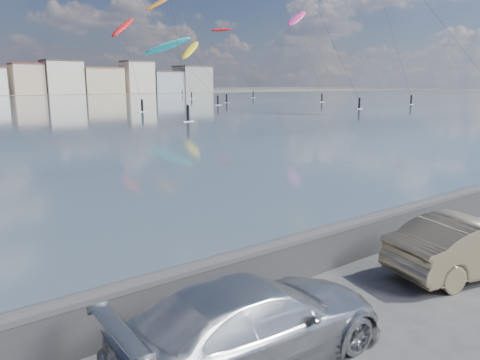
{
  "coord_description": "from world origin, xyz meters",
  "views": [
    {
      "loc": [
        -5.61,
        -4.53,
        4.45
      ],
      "look_at": [
        1.0,
        4.0,
        2.2
      ],
      "focal_mm": 35.0,
      "sensor_mm": 36.0,
      "label": 1
    }
  ],
  "objects": [
    {
      "name": "ground",
      "position": [
        0.0,
        0.0,
        0.0
      ],
      "size": [
        700.0,
        700.0,
        0.0
      ],
      "primitive_type": "plane",
      "color": "#333335",
      "rests_on": "ground"
    },
    {
      "name": "kitesurfer_15",
      "position": [
        46.81,
        88.86,
        12.2
      ],
      "size": [
        10.42,
        20.28,
        14.88
      ],
      "color": "#19BFBF",
      "rests_on": "ground"
    },
    {
      "name": "kitesurfer_13",
      "position": [
        63.19,
        122.53,
        26.52
      ],
      "size": [
        8.14,
        16.81,
        29.75
      ],
      "color": "orange",
      "rests_on": "ground"
    },
    {
      "name": "kitesurfer_3",
      "position": [
        29.67,
        73.6,
        13.5
      ],
      "size": [
        7.51,
        15.09,
        16.3
      ],
      "color": "red",
      "rests_on": "ground"
    },
    {
      "name": "kitesurfer_10",
      "position": [
        78.06,
        80.76,
        19.38
      ],
      "size": [
        8.49,
        12.51,
        22.34
      ],
      "color": "#E5338C",
      "rests_on": "ground"
    },
    {
      "name": "car_champagne",
      "position": [
        5.12,
        0.39,
        0.7
      ],
      "size": [
        4.48,
        2.45,
        1.4
      ],
      "primitive_type": "imported",
      "rotation": [
        0.0,
        0.0,
        1.33
      ],
      "color": "tan",
      "rests_on": "ground"
    },
    {
      "name": "kitesurfer_14",
      "position": [
        56.82,
        95.59,
        12.02
      ],
      "size": [
        8.71,
        17.4,
        15.05
      ],
      "color": "yellow",
      "rests_on": "ground"
    },
    {
      "name": "kitesurfer_0",
      "position": [
        84.39,
        120.67,
        20.41
      ],
      "size": [
        5.56,
        18.66,
        21.67
      ],
      "color": "red",
      "rests_on": "ground"
    },
    {
      "name": "car_silver",
      "position": [
        -1.23,
        0.77,
        0.7
      ],
      "size": [
        4.87,
        2.15,
        1.39
      ],
      "primitive_type": "imported",
      "rotation": [
        0.0,
        0.0,
        1.53
      ],
      "color": "#B3B8BC",
      "rests_on": "ground"
    },
    {
      "name": "seawall",
      "position": [
        0.0,
        2.7,
        0.58
      ],
      "size": [
        400.0,
        0.36,
        1.08
      ],
      "color": "#28282B",
      "rests_on": "ground"
    }
  ]
}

